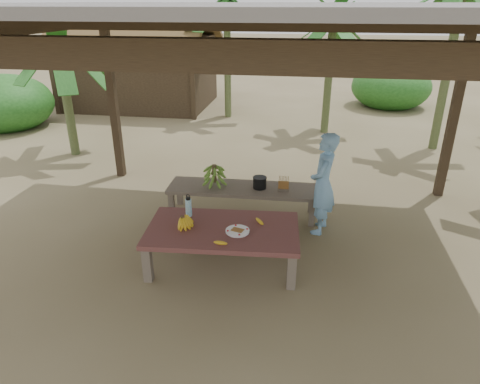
% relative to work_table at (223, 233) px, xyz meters
% --- Properties ---
extents(ground, '(80.00, 80.00, 0.00)m').
position_rel_work_table_xyz_m(ground, '(0.36, 0.30, -0.43)').
color(ground, brown).
rests_on(ground, ground).
extents(pavilion, '(6.60, 5.60, 2.95)m').
position_rel_work_table_xyz_m(pavilion, '(0.34, 0.28, 2.34)').
color(pavilion, black).
rests_on(pavilion, ground).
extents(work_table, '(1.87, 1.13, 0.50)m').
position_rel_work_table_xyz_m(work_table, '(0.00, 0.00, 0.00)').
color(work_table, brown).
rests_on(work_table, ground).
extents(bench, '(2.22, 0.66, 0.45)m').
position_rel_work_table_xyz_m(bench, '(0.03, 1.36, -0.04)').
color(bench, brown).
rests_on(bench, ground).
extents(ripe_banana_bunch, '(0.28, 0.26, 0.15)m').
position_rel_work_table_xyz_m(ripe_banana_bunch, '(-0.48, -0.04, 0.14)').
color(ripe_banana_bunch, yellow).
rests_on(ripe_banana_bunch, work_table).
extents(plate, '(0.28, 0.28, 0.04)m').
position_rel_work_table_xyz_m(plate, '(0.19, -0.08, 0.08)').
color(plate, white).
rests_on(plate, work_table).
extents(loose_banana_front, '(0.16, 0.08, 0.04)m').
position_rel_work_table_xyz_m(loose_banana_front, '(0.05, -0.38, 0.09)').
color(loose_banana_front, yellow).
rests_on(loose_banana_front, work_table).
extents(loose_banana_side, '(0.14, 0.14, 0.04)m').
position_rel_work_table_xyz_m(loose_banana_side, '(0.42, 0.20, 0.09)').
color(loose_banana_side, yellow).
rests_on(loose_banana_side, work_table).
extents(water_flask, '(0.08, 0.08, 0.29)m').
position_rel_work_table_xyz_m(water_flask, '(-0.48, 0.25, 0.19)').
color(water_flask, '#41AECD').
rests_on(water_flask, work_table).
extents(green_banana_stalk, '(0.31, 0.31, 0.35)m').
position_rel_work_table_xyz_m(green_banana_stalk, '(-0.39, 1.35, 0.19)').
color(green_banana_stalk, '#598C2D').
rests_on(green_banana_stalk, bench).
extents(cooking_pot, '(0.19, 0.19, 0.17)m').
position_rel_work_table_xyz_m(cooking_pot, '(0.28, 1.37, 0.10)').
color(cooking_pot, black).
rests_on(cooking_pot, bench).
extents(skewer_rack, '(0.18, 0.08, 0.24)m').
position_rel_work_table_xyz_m(skewer_rack, '(0.63, 1.32, 0.14)').
color(skewer_rack, '#A57F47').
rests_on(skewer_rack, bench).
extents(woman, '(0.44, 0.58, 1.43)m').
position_rel_work_table_xyz_m(woman, '(1.18, 1.04, 0.28)').
color(woman, '#73AADA').
rests_on(woman, ground).
extents(hut, '(4.40, 3.43, 2.85)m').
position_rel_work_table_xyz_m(hut, '(-4.14, 8.30, 0.67)').
color(hut, black).
rests_on(hut, ground).
extents(banana_plant_n, '(1.80, 1.80, 2.87)m').
position_rel_work_table_xyz_m(banana_plant_n, '(1.35, 6.10, 1.95)').
color(banana_plant_n, '#596638').
rests_on(banana_plant_n, ground).
extents(banana_plant_nw, '(1.80, 1.80, 3.28)m').
position_rel_work_table_xyz_m(banana_plant_nw, '(-1.28, 7.25, 2.35)').
color(banana_plant_nw, '#596638').
rests_on(banana_plant_nw, ground).
extents(banana_plant_w, '(1.80, 1.80, 2.54)m').
position_rel_work_table_xyz_m(banana_plant_w, '(-3.90, 3.58, 1.63)').
color(banana_plant_w, '#596638').
rests_on(banana_plant_w, ground).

